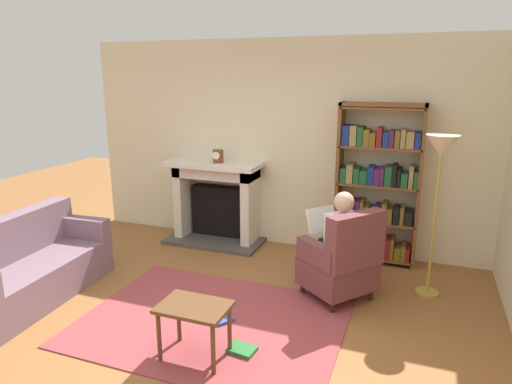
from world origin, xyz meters
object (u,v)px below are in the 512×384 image
at_px(mantel_clock, 218,156).
at_px(floor_lamp, 441,161).
at_px(armchair_reading, 342,261).
at_px(side_table, 194,314).
at_px(seated_reader, 335,239).
at_px(fireplace, 217,199).
at_px(sofa_floral, 29,269).
at_px(bookshelf, 377,186).

xyz_separation_m(mantel_clock, floor_lamp, (2.69, -0.59, 0.22)).
height_order(armchair_reading, side_table, armchair_reading).
distance_m(armchair_reading, seated_reader, 0.23).
distance_m(fireplace, sofa_floral, 2.48).
height_order(mantel_clock, floor_lamp, floor_lamp).
xyz_separation_m(fireplace, side_table, (1.00, -2.54, -0.20)).
distance_m(bookshelf, side_table, 2.86).
relative_size(fireplace, armchair_reading, 1.36).
height_order(fireplace, side_table, fireplace).
distance_m(fireplace, mantel_clock, 0.63).
relative_size(armchair_reading, floor_lamp, 0.58).
bearing_deg(armchair_reading, mantel_clock, -80.70).
xyz_separation_m(mantel_clock, seated_reader, (1.76, -0.95, -0.59)).
height_order(armchair_reading, sofa_floral, armchair_reading).
relative_size(mantel_clock, armchair_reading, 0.17).
distance_m(fireplace, seated_reader, 2.11).
distance_m(seated_reader, side_table, 1.72).
bearing_deg(seated_reader, bookshelf, -156.09).
distance_m(mantel_clock, sofa_floral, 2.57).
distance_m(fireplace, bookshelf, 2.14).
relative_size(seated_reader, sofa_floral, 0.65).
relative_size(mantel_clock, floor_lamp, 0.10).
bearing_deg(armchair_reading, fireplace, -81.98).
distance_m(mantel_clock, bookshelf, 2.06).
bearing_deg(sofa_floral, side_table, -102.22).
xyz_separation_m(fireplace, bookshelf, (2.11, 0.04, 0.36)).
bearing_deg(floor_lamp, fireplace, 165.93).
distance_m(fireplace, side_table, 2.73).
relative_size(fireplace, side_table, 2.35).
relative_size(fireplace, seated_reader, 1.15).
bearing_deg(side_table, floor_lamp, 46.27).
relative_size(mantel_clock, sofa_floral, 0.10).
relative_size(bookshelf, side_table, 3.46).
bearing_deg(mantel_clock, armchair_reading, -29.02).
height_order(seated_reader, side_table, seated_reader).
xyz_separation_m(armchair_reading, seated_reader, (-0.09, 0.07, 0.20)).
distance_m(seated_reader, sofa_floral, 3.16).
bearing_deg(sofa_floral, bookshelf, -58.32).
bearing_deg(fireplace, sofa_floral, -116.11).
bearing_deg(side_table, bookshelf, 66.54).
distance_m(mantel_clock, floor_lamp, 2.76).
relative_size(fireplace, bookshelf, 0.68).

